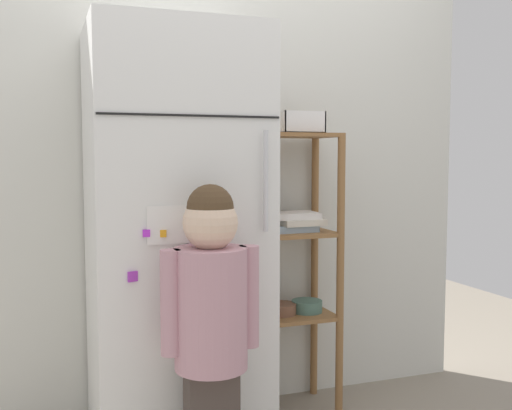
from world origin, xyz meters
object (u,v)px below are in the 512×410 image
refrigerator (176,240)px  pantry_shelf_unit (295,254)px  fruit_bin (302,125)px  child_standing (211,308)px

refrigerator → pantry_shelf_unit: (0.60, 0.14, -0.12)m
pantry_shelf_unit → fruit_bin: 0.61m
refrigerator → pantry_shelf_unit: 0.63m
fruit_bin → refrigerator: bearing=-169.2°
refrigerator → fruit_bin: (0.63, 0.12, 0.49)m
refrigerator → fruit_bin: refrigerator is taller
pantry_shelf_unit → child_standing: bearing=-135.6°
child_standing → fruit_bin: (0.59, 0.54, 0.68)m
child_standing → fruit_bin: size_ratio=5.49×
refrigerator → fruit_bin: size_ratio=8.53×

